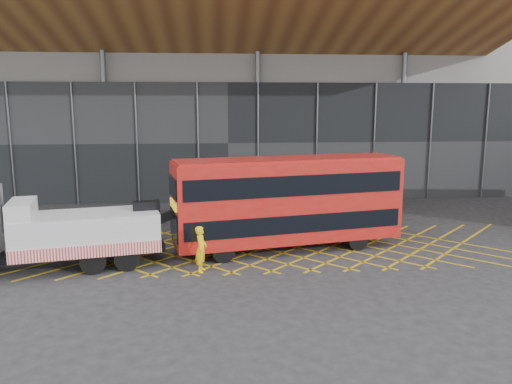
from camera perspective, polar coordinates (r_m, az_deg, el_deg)
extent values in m
plane|color=#252527|center=(23.19, -7.12, -6.62)|extent=(120.00, 120.00, 0.00)
cube|color=gold|center=(23.86, -18.80, -6.60)|extent=(7.16, 7.16, 0.01)
cube|color=gold|center=(23.86, -18.80, -6.60)|extent=(7.16, 7.16, 0.01)
cube|color=gold|center=(23.53, -14.99, -6.63)|extent=(7.16, 7.16, 0.01)
cube|color=gold|center=(23.53, -14.99, -6.63)|extent=(7.16, 7.16, 0.01)
cube|color=gold|center=(23.30, -11.08, -6.63)|extent=(7.16, 7.16, 0.01)
cube|color=gold|center=(23.30, -11.08, -6.63)|extent=(7.16, 7.16, 0.01)
cube|color=gold|center=(23.19, -7.12, -6.60)|extent=(7.16, 7.16, 0.01)
cube|color=gold|center=(23.19, -7.12, -6.60)|extent=(7.16, 7.16, 0.01)
cube|color=gold|center=(23.18, -3.14, -6.54)|extent=(7.16, 7.16, 0.01)
cube|color=gold|center=(23.18, -3.14, -6.54)|extent=(7.16, 7.16, 0.01)
cube|color=gold|center=(23.28, 0.82, -6.45)|extent=(7.16, 7.16, 0.01)
cube|color=gold|center=(23.28, 0.82, -6.45)|extent=(7.16, 7.16, 0.01)
cube|color=gold|center=(23.50, 4.73, -6.33)|extent=(7.16, 7.16, 0.01)
cube|color=gold|center=(23.50, 4.73, -6.33)|extent=(7.16, 7.16, 0.01)
cube|color=gold|center=(23.81, 8.55, -6.19)|extent=(7.16, 7.16, 0.01)
cube|color=gold|center=(23.81, 8.55, -6.19)|extent=(7.16, 7.16, 0.01)
cube|color=gold|center=(24.23, 12.25, -6.02)|extent=(7.16, 7.16, 0.01)
cube|color=gold|center=(24.23, 12.25, -6.02)|extent=(7.16, 7.16, 0.01)
cube|color=gold|center=(24.75, 15.81, -5.84)|extent=(7.16, 7.16, 0.01)
cube|color=gold|center=(24.75, 15.81, -5.84)|extent=(7.16, 7.16, 0.01)
cube|color=gold|center=(25.36, 19.20, -5.64)|extent=(7.16, 7.16, 0.01)
cube|color=gold|center=(25.36, 19.20, -5.64)|extent=(7.16, 7.16, 0.01)
cube|color=gold|center=(26.05, 22.43, -5.43)|extent=(7.16, 7.16, 0.01)
cube|color=gold|center=(26.05, 22.43, -5.43)|extent=(7.16, 7.16, 0.01)
cube|color=gray|center=(41.28, -3.63, 13.38)|extent=(55.00, 14.00, 18.00)
cube|color=black|center=(34.02, -3.21, 5.65)|extent=(55.00, 0.80, 8.00)
cube|color=brown|center=(30.59, -7.08, 19.18)|extent=(40.00, 11.93, 4.07)
cylinder|color=#595B60|center=(34.43, -16.75, 6.96)|extent=(0.36, 0.36, 10.00)
cylinder|color=#595B60|center=(33.88, 0.19, 7.34)|extent=(0.36, 0.36, 10.00)
cylinder|color=#595B60|center=(36.19, 16.29, 7.12)|extent=(0.36, 0.36, 10.00)
cube|color=black|center=(21.83, -21.97, -6.60)|extent=(8.73, 2.65, 0.32)
cube|color=silver|center=(21.52, -18.71, -4.23)|extent=(6.04, 3.39, 1.47)
cube|color=red|center=(20.52, -18.72, -6.51)|extent=(5.59, 1.20, 0.51)
cube|color=silver|center=(21.52, -25.23, -1.78)|extent=(1.34, 2.34, 0.64)
cube|color=black|center=(21.35, -12.43, -1.63)|extent=(1.17, 0.67, 0.46)
cube|color=black|center=(21.53, -9.95, -2.70)|extent=(2.03, 0.72, 0.99)
cylinder|color=black|center=(20.84, -14.57, -7.36)|extent=(1.05, 0.52, 1.01)
cylinder|color=black|center=(22.69, -14.76, -5.93)|extent=(1.05, 0.52, 1.01)
cylinder|color=#595B60|center=(22.57, -26.95, -1.64)|extent=(0.13, 0.13, 2.02)
cube|color=#AD140F|center=(22.69, 3.71, -0.90)|extent=(10.63, 4.47, 3.66)
cube|color=black|center=(22.87, 3.69, -3.01)|extent=(10.24, 4.45, 0.80)
cube|color=black|center=(22.55, 3.74, 1.19)|extent=(10.24, 4.45, 0.89)
cube|color=black|center=(21.63, -9.35, -3.76)|extent=(0.49, 2.08, 1.22)
cube|color=black|center=(21.30, -9.48, 0.55)|extent=(0.49, 2.08, 0.89)
cube|color=yellow|center=(21.44, -9.45, -1.44)|extent=(0.40, 1.66, 0.33)
cube|color=#AD140F|center=(22.41, 3.77, 3.76)|extent=(10.39, 4.24, 0.11)
cylinder|color=black|center=(21.23, -3.75, -6.77)|extent=(1.02, 0.48, 0.98)
cylinder|color=black|center=(23.20, -4.94, -5.31)|extent=(1.02, 0.48, 0.98)
cylinder|color=black|center=(23.41, 11.53, -5.34)|extent=(1.02, 0.48, 0.98)
cylinder|color=black|center=(25.21, 9.27, -4.15)|extent=(1.02, 0.48, 0.98)
imported|color=yellow|center=(20.08, -6.29, -6.49)|extent=(0.55, 0.74, 1.86)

